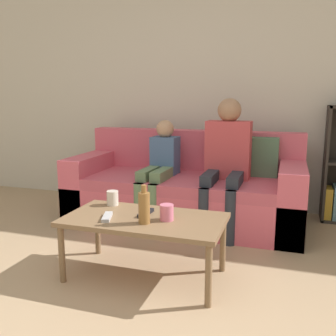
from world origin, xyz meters
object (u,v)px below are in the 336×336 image
object	(u,v)px
coffee_table	(144,223)
person_child	(160,166)
bottle	(144,207)
person_adult	(227,154)
cup_far	(167,212)
tv_remote_0	(107,217)
cup_near	(113,198)
tv_remote_1	(146,213)
couch	(186,191)

from	to	relation	value
coffee_table	person_child	size ratio (longest dim) A/B	1.08
person_child	bottle	size ratio (longest dim) A/B	3.96
person_adult	cup_far	distance (m)	1.15
coffee_table	tv_remote_0	size ratio (longest dim) A/B	5.81
bottle	coffee_table	bearing A→B (deg)	111.20
person_child	tv_remote_0	bearing A→B (deg)	-85.73
cup_near	tv_remote_1	size ratio (longest dim) A/B	0.60
person_adult	tv_remote_1	world-z (taller)	person_adult
couch	person_adult	distance (m)	0.55
person_adult	tv_remote_0	bearing A→B (deg)	-114.52
person_adult	tv_remote_0	xyz separation A→B (m)	(-0.56, -1.20, -0.26)
person_adult	couch	bearing A→B (deg)	169.06
tv_remote_0	tv_remote_1	bearing A→B (deg)	18.61
couch	person_child	world-z (taller)	person_child
couch	bottle	xyz separation A→B (m)	(0.08, -1.29, 0.22)
person_adult	cup_far	size ratio (longest dim) A/B	11.44
cup_near	cup_far	bearing A→B (deg)	-22.79
coffee_table	tv_remote_0	distance (m)	0.24
couch	person_child	distance (m)	0.36
cup_near	tv_remote_1	bearing A→B (deg)	-23.55
cup_near	bottle	xyz separation A→B (m)	(0.36, -0.30, 0.05)
cup_far	person_child	bearing A→B (deg)	111.33
cup_near	person_child	bearing A→B (deg)	86.08
coffee_table	person_adult	xyz separation A→B (m)	(0.34, 1.10, 0.31)
person_adult	cup_far	xyz separation A→B (m)	(-0.19, -1.11, -0.22)
tv_remote_0	cup_far	bearing A→B (deg)	-4.93
person_child	cup_far	bearing A→B (deg)	-66.55
person_child	cup_far	size ratio (longest dim) A/B	9.44
person_adult	cup_near	bearing A→B (deg)	-125.45
couch	tv_remote_1	bearing A→B (deg)	-88.53
couch	coffee_table	xyz separation A→B (m)	(0.04, -1.18, 0.08)
person_adult	bottle	size ratio (longest dim) A/B	4.80
coffee_table	cup_far	bearing A→B (deg)	-2.87
person_adult	person_child	xyz separation A→B (m)	(-0.60, -0.05, -0.13)
cup_near	tv_remote_1	distance (m)	0.34
coffee_table	tv_remote_1	world-z (taller)	tv_remote_1
person_child	tv_remote_0	distance (m)	1.15
coffee_table	bottle	xyz separation A→B (m)	(0.04, -0.11, 0.14)
person_adult	tv_remote_0	size ratio (longest dim) A/B	6.55
coffee_table	tv_remote_1	xyz separation A→B (m)	(-0.01, 0.06, 0.05)
person_child	tv_remote_0	xyz separation A→B (m)	(0.04, -1.15, -0.13)
cup_near	bottle	distance (m)	0.47
tv_remote_0	tv_remote_1	distance (m)	0.25
tv_remote_0	tv_remote_1	world-z (taller)	same
bottle	cup_far	bearing A→B (deg)	41.24
person_adult	tv_remote_1	xyz separation A→B (m)	(-0.36, -1.04, -0.26)
tv_remote_1	cup_far	bearing A→B (deg)	-18.45
couch	tv_remote_0	size ratio (longest dim) A/B	12.08
couch	person_adult	size ratio (longest dim) A/B	1.84
cup_far	bottle	distance (m)	0.16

